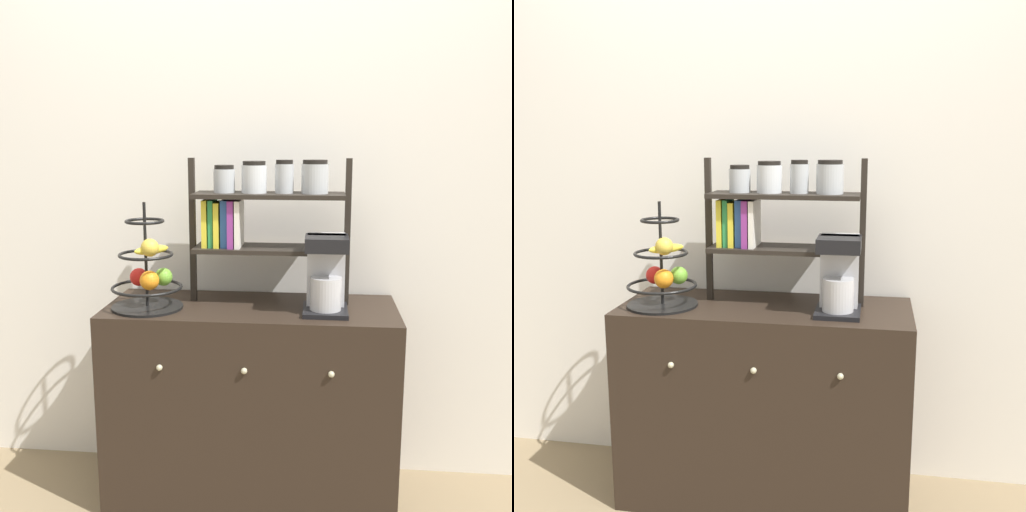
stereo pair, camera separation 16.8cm
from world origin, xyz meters
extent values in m
cube|color=silver|center=(0.00, 0.51, 1.30)|extent=(7.00, 0.05, 2.60)
cube|color=black|center=(0.00, 0.23, 0.41)|extent=(1.17, 0.47, 0.83)
sphere|color=#B2AD8C|center=(-0.32, -0.01, 0.65)|extent=(0.02, 0.02, 0.02)
sphere|color=#B2AD8C|center=(0.00, -0.01, 0.65)|extent=(0.02, 0.02, 0.02)
sphere|color=#B2AD8C|center=(0.32, -0.01, 0.65)|extent=(0.02, 0.02, 0.02)
cube|color=black|center=(0.30, 0.17, 0.84)|extent=(0.17, 0.20, 0.02)
cube|color=#B7B7BC|center=(0.30, 0.23, 0.99)|extent=(0.15, 0.08, 0.28)
cylinder|color=#B7B7BC|center=(0.30, 0.15, 0.91)|extent=(0.12, 0.12, 0.13)
cube|color=black|center=(0.30, 0.16, 1.10)|extent=(0.16, 0.16, 0.05)
cylinder|color=black|center=(-0.41, 0.16, 0.83)|extent=(0.28, 0.28, 0.01)
cylinder|color=black|center=(-0.41, 0.16, 1.04)|extent=(0.01, 0.01, 0.41)
torus|color=black|center=(-0.41, 0.16, 0.91)|extent=(0.28, 0.28, 0.01)
torus|color=black|center=(-0.41, 0.16, 1.04)|extent=(0.22, 0.22, 0.01)
torus|color=black|center=(-0.41, 0.16, 1.18)|extent=(0.15, 0.15, 0.01)
sphere|color=red|center=(-0.45, 0.19, 0.95)|extent=(0.07, 0.07, 0.07)
sphere|color=#6BAD33|center=(-0.35, 0.20, 0.95)|extent=(0.07, 0.07, 0.07)
sphere|color=orange|center=(-0.38, 0.12, 0.95)|extent=(0.08, 0.08, 0.08)
ellipsoid|color=yellow|center=(-0.38, 0.15, 1.07)|extent=(0.13, 0.13, 0.04)
sphere|color=gold|center=(-0.38, 0.13, 1.08)|extent=(0.07, 0.07, 0.07)
cube|color=black|center=(-0.25, 0.30, 1.12)|extent=(0.02, 0.02, 0.59)
cube|color=black|center=(0.38, 0.30, 1.12)|extent=(0.02, 0.02, 0.59)
cube|color=black|center=(0.07, 0.30, 1.05)|extent=(0.60, 0.20, 0.02)
cube|color=black|center=(0.07, 0.30, 1.27)|extent=(0.60, 0.20, 0.02)
cube|color=yellow|center=(-0.19, 0.30, 1.16)|extent=(0.02, 0.13, 0.19)
cube|color=#2D8C47|center=(-0.16, 0.30, 1.16)|extent=(0.02, 0.13, 0.19)
cube|color=yellow|center=(-0.14, 0.30, 1.15)|extent=(0.02, 0.14, 0.18)
cube|color=#2D599E|center=(-0.11, 0.30, 1.16)|extent=(0.03, 0.12, 0.19)
cube|color=#8C338C|center=(-0.08, 0.30, 1.16)|extent=(0.02, 0.16, 0.19)
cube|color=white|center=(-0.06, 0.30, 1.16)|extent=(0.02, 0.16, 0.19)
cylinder|color=#ADB2B7|center=(-0.12, 0.30, 1.33)|extent=(0.09, 0.09, 0.09)
cylinder|color=black|center=(-0.12, 0.30, 1.38)|extent=(0.08, 0.08, 0.02)
cylinder|color=silver|center=(0.01, 0.30, 1.33)|extent=(0.10, 0.10, 0.11)
cylinder|color=black|center=(0.01, 0.30, 1.40)|extent=(0.09, 0.09, 0.02)
cylinder|color=#ADB2B7|center=(0.13, 0.30, 1.34)|extent=(0.07, 0.07, 0.11)
cylinder|color=black|center=(0.13, 0.30, 1.40)|extent=(0.07, 0.07, 0.02)
cylinder|color=#ADB2B7|center=(0.25, 0.30, 1.34)|extent=(0.11, 0.11, 0.12)
cylinder|color=black|center=(0.25, 0.30, 1.40)|extent=(0.10, 0.10, 0.02)
camera|label=1|loc=(0.26, -2.08, 1.48)|focal=42.00mm
camera|label=2|loc=(0.43, -2.06, 1.48)|focal=42.00mm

